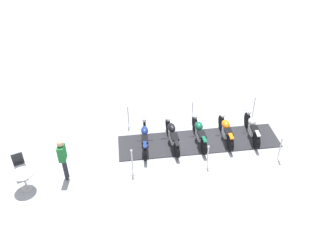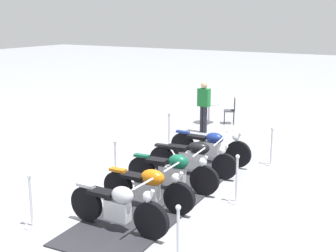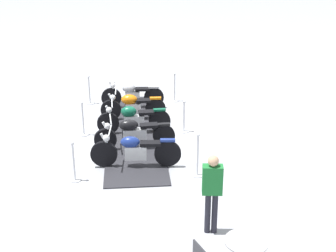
{
  "view_description": "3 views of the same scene",
  "coord_description": "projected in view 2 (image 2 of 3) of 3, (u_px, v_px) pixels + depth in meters",
  "views": [
    {
      "loc": [
        -2.28,
        -11.66,
        9.37
      ],
      "look_at": [
        -1.32,
        -0.17,
        1.02
      ],
      "focal_mm": 38.27,
      "sensor_mm": 36.0,
      "label": 1
    },
    {
      "loc": [
        8.59,
        4.86,
        3.88
      ],
      "look_at": [
        -1.99,
        -1.26,
        0.95
      ],
      "focal_mm": 49.32,
      "sensor_mm": 36.0,
      "label": 2
    },
    {
      "loc": [
        -13.32,
        -0.59,
        5.68
      ],
      "look_at": [
        -1.33,
        -0.99,
        0.76
      ],
      "focal_mm": 50.64,
      "sensor_mm": 36.0,
      "label": 3
    }
  ],
  "objects": [
    {
      "name": "cafe_chair_near_table",
      "position": [
        231.0,
        109.0,
        16.88
      ],
      "size": [
        0.53,
        0.53,
        0.95
      ],
      "rotation": [
        0.0,
        0.0,
        -1.15
      ],
      "color": "#2D2D33",
      "rests_on": "ground_plane"
    },
    {
      "name": "stanchion_right_rear",
      "position": [
        271.0,
        151.0,
        12.23
      ],
      "size": [
        0.29,
        0.29,
        1.05
      ],
      "color": "silver",
      "rests_on": "ground_plane"
    },
    {
      "name": "motorcycle_navy",
      "position": [
        211.0,
        145.0,
        12.33
      ],
      "size": [
        0.73,
        2.35,
        1.02
      ],
      "rotation": [
        0.0,
        0.0,
        -4.73
      ],
      "color": "black",
      "rests_on": "display_platform"
    },
    {
      "name": "motorcycle_black",
      "position": [
        194.0,
        157.0,
        11.36
      ],
      "size": [
        0.77,
        2.27,
        0.93
      ],
      "rotation": [
        0.0,
        0.0,
        -4.59
      ],
      "color": "black",
      "rests_on": "display_platform"
    },
    {
      "name": "display_platform",
      "position": [
        172.0,
        190.0,
        10.5
      ],
      "size": [
        6.8,
        2.0,
        0.03
      ],
      "primitive_type": "cube",
      "rotation": [
        0.0,
        0.0,
        -3.09
      ],
      "color": "#28282D",
      "rests_on": "ground_plane"
    },
    {
      "name": "ground_plane",
      "position": [
        172.0,
        190.0,
        10.5
      ],
      "size": [
        80.0,
        80.0,
        0.0
      ],
      "primitive_type": "plane",
      "color": "#A8AAB2"
    },
    {
      "name": "stanchion_left_front",
      "position": [
        32.0,
        210.0,
        8.62
      ],
      "size": [
        0.32,
        0.32,
        1.06
      ],
      "color": "silver",
      "rests_on": "ground_plane"
    },
    {
      "name": "stanchion_left_rear",
      "position": [
        169.0,
        138.0,
        13.56
      ],
      "size": [
        0.32,
        0.32,
        1.15
      ],
      "color": "silver",
      "rests_on": "ground_plane"
    },
    {
      "name": "stanchion_right_front",
      "position": [
        178.0,
        248.0,
        7.29
      ],
      "size": [
        0.35,
        0.35,
        1.04
      ],
      "color": "silver",
      "rests_on": "ground_plane"
    },
    {
      "name": "cafe_table",
      "position": [
        209.0,
        108.0,
        16.96
      ],
      "size": [
        0.77,
        0.77,
        0.75
      ],
      "color": "#B7B7BC",
      "rests_on": "ground_plane"
    },
    {
      "name": "stanchion_right_mid",
      "position": [
        236.0,
        187.0,
        9.75
      ],
      "size": [
        0.32,
        0.32,
        1.07
      ],
      "color": "silver",
      "rests_on": "ground_plane"
    },
    {
      "name": "stanchion_left_mid",
      "position": [
        116.0,
        168.0,
        11.1
      ],
      "size": [
        0.34,
        0.34,
        1.01
      ],
      "color": "silver",
      "rests_on": "ground_plane"
    },
    {
      "name": "motorcycle_forest",
      "position": [
        174.0,
        170.0,
        10.37
      ],
      "size": [
        0.72,
        2.22,
        0.97
      ],
      "rotation": [
        0.0,
        0.0,
        -4.63
      ],
      "color": "black",
      "rests_on": "display_platform"
    },
    {
      "name": "motorcycle_chrome",
      "position": [
        118.0,
        206.0,
        8.42
      ],
      "size": [
        0.65,
        2.16,
        1.01
      ],
      "rotation": [
        0.0,
        0.0,
        -4.72
      ],
      "color": "black",
      "rests_on": "display_platform"
    },
    {
      "name": "motorcycle_copper",
      "position": [
        149.0,
        187.0,
        9.4
      ],
      "size": [
        0.65,
        2.11,
        0.97
      ],
      "rotation": [
        0.0,
        0.0,
        -4.67
      ],
      "color": "black",
      "rests_on": "display_platform"
    },
    {
      "name": "bystander_person",
      "position": [
        204.0,
        102.0,
        15.48
      ],
      "size": [
        0.24,
        0.41,
        1.73
      ],
      "rotation": [
        0.0,
        0.0,
        -0.06
      ],
      "color": "#23232D",
      "rests_on": "ground_plane"
    }
  ]
}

